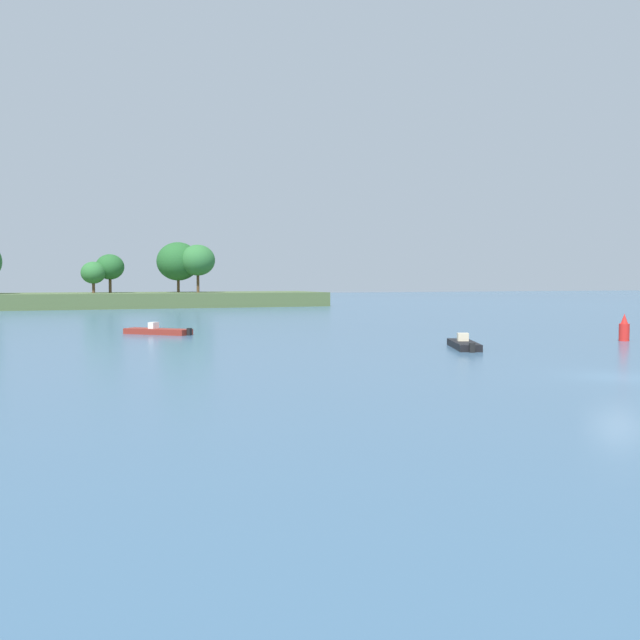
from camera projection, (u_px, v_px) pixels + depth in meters
name	position (u px, v px, depth m)	size (l,w,h in m)	color
ground_plane	(620.00, 377.00, 32.01)	(400.00, 400.00, 0.00)	#3D607F
treeline_island	(85.00, 289.00, 110.47)	(71.25, 15.24, 10.21)	#4C6038
fishing_skiff	(464.00, 344.00, 45.54)	(3.21, 5.30, 0.92)	black
small_motorboat	(158.00, 331.00, 57.22)	(4.95, 4.97, 0.94)	maroon
channel_buoy_red	(624.00, 329.00, 50.97)	(0.70, 0.70, 1.90)	red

